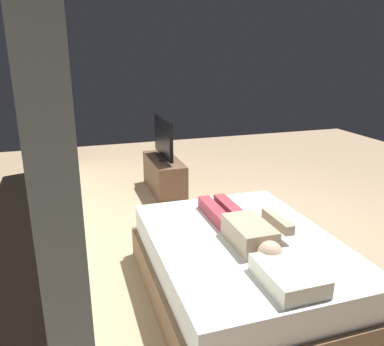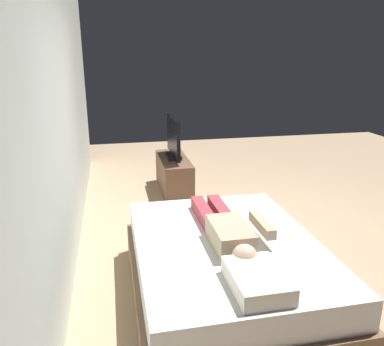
# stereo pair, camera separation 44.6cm
# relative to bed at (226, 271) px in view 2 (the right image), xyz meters

# --- Properties ---
(ground_plane) EXTENTS (10.00, 10.00, 0.00)m
(ground_plane) POSITION_rel_bed_xyz_m (0.98, -0.58, -0.26)
(ground_plane) COLOR tan
(back_wall) EXTENTS (6.40, 0.10, 2.80)m
(back_wall) POSITION_rel_bed_xyz_m (1.38, 1.31, 1.14)
(back_wall) COLOR silver
(back_wall) RESTS_ON ground
(bed) EXTENTS (1.98, 1.51, 0.54)m
(bed) POSITION_rel_bed_xyz_m (0.00, 0.00, 0.00)
(bed) COLOR brown
(bed) RESTS_ON ground
(pillow) EXTENTS (0.48, 0.34, 0.12)m
(pillow) POSITION_rel_bed_xyz_m (-0.67, 0.00, 0.34)
(pillow) COLOR silver
(pillow) RESTS_ON bed
(person) EXTENTS (1.26, 0.46, 0.18)m
(person) POSITION_rel_bed_xyz_m (0.03, -0.01, 0.36)
(person) COLOR tan
(person) RESTS_ON bed
(remote) EXTENTS (0.15, 0.04, 0.02)m
(remote) POSITION_rel_bed_xyz_m (0.18, -0.42, 0.29)
(remote) COLOR black
(remote) RESTS_ON bed
(tv_stand) EXTENTS (1.10, 0.40, 0.50)m
(tv_stand) POSITION_rel_bed_xyz_m (2.70, -0.01, -0.01)
(tv_stand) COLOR brown
(tv_stand) RESTS_ON ground
(tv) EXTENTS (0.88, 0.20, 0.59)m
(tv) POSITION_rel_bed_xyz_m (2.70, -0.01, 0.52)
(tv) COLOR black
(tv) RESTS_ON tv_stand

